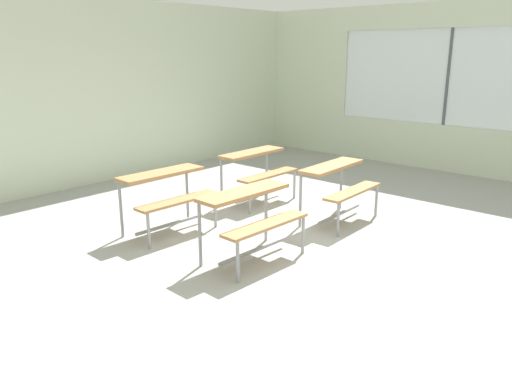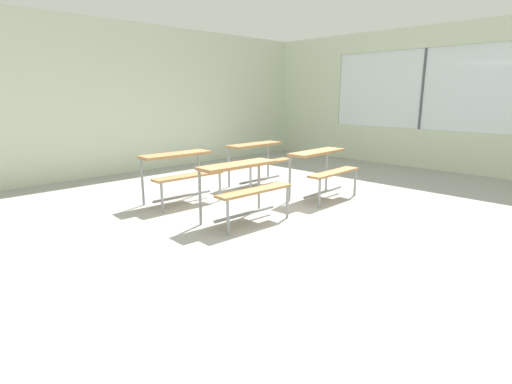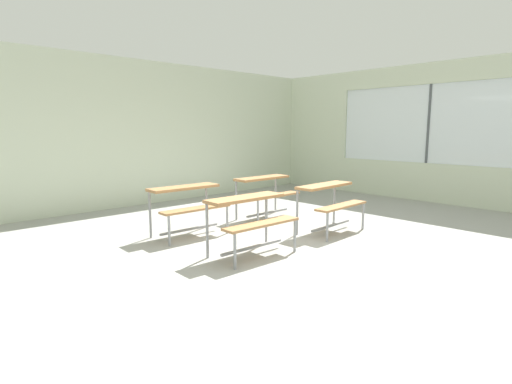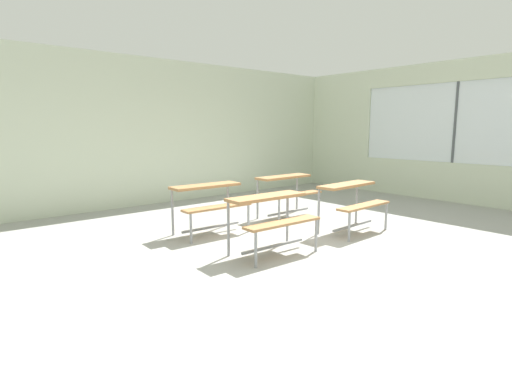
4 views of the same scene
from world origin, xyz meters
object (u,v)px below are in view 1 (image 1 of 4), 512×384
(desk_bench_r0c1, at_px, (339,179))
(desk_bench_r1c0, at_px, (167,187))
(desk_bench_r0c0, at_px, (251,209))
(desk_bench_r1c1, at_px, (258,164))

(desk_bench_r0c1, distance_m, desk_bench_r1c0, 2.18)
(desk_bench_r0c0, distance_m, desk_bench_r1c0, 1.33)
(desk_bench_r0c1, distance_m, desk_bench_r1c1, 1.37)
(desk_bench_r0c0, distance_m, desk_bench_r0c1, 1.67)
(desk_bench_r0c0, bearing_deg, desk_bench_r1c1, 41.68)
(desk_bench_r1c0, bearing_deg, desk_bench_r0c1, -35.84)
(desk_bench_r0c0, xyz_separation_m, desk_bench_r0c1, (1.67, -0.00, 0.00))
(desk_bench_r1c0, bearing_deg, desk_bench_r1c1, 2.94)
(desk_bench_r0c1, xyz_separation_m, desk_bench_r1c0, (-1.73, 1.34, 0.00))
(desk_bench_r0c0, bearing_deg, desk_bench_r1c0, 94.13)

